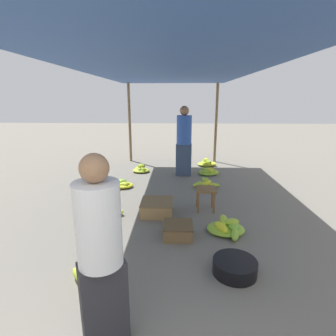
{
  "coord_description": "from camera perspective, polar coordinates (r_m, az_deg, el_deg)",
  "views": [
    {
      "loc": [
        0.15,
        -1.21,
        1.93
      ],
      "look_at": [
        0.0,
        2.91,
        0.83
      ],
      "focal_mm": 28.0,
      "sensor_mm": 36.0,
      "label": 1
    }
  ],
  "objects": [
    {
      "name": "canopy_post_back_left",
      "position": [
        8.27,
        -8.34,
        9.61
      ],
      "size": [
        0.08,
        0.08,
        2.38
      ],
      "primitive_type": "cylinder",
      "color": "olive",
      "rests_on": "ground"
    },
    {
      "name": "canopy_post_back_right",
      "position": [
        8.22,
        10.42,
        9.5
      ],
      "size": [
        0.08,
        0.08,
        2.38
      ],
      "primitive_type": "cylinder",
      "color": "olive",
      "rests_on": "ground"
    },
    {
      "name": "canopy_tarp",
      "position": [
        4.83,
        0.31,
        20.46
      ],
      "size": [
        3.05,
        7.0,
        0.04
      ],
      "primitive_type": "cube",
      "color": "#33569E",
      "rests_on": "canopy_post_front_left"
    },
    {
      "name": "vendor_foreground",
      "position": [
        2.11,
        -14.48,
        -17.42
      ],
      "size": [
        0.45,
        0.45,
        1.57
      ],
      "color": "#2D2D33",
      "rests_on": "ground"
    },
    {
      "name": "stool",
      "position": [
        4.66,
        8.24,
        -5.29
      ],
      "size": [
        0.34,
        0.34,
        0.41
      ],
      "color": "brown",
      "rests_on": "ground"
    },
    {
      "name": "basin_black",
      "position": [
        3.26,
        14.33,
        -20.12
      ],
      "size": [
        0.5,
        0.5,
        0.17
      ],
      "color": "black",
      "rests_on": "ground"
    },
    {
      "name": "banana_pile_left_0",
      "position": [
        3.17,
        -15.82,
        -21.03
      ],
      "size": [
        0.51,
        0.39,
        0.25
      ],
      "color": "#92BF32",
      "rests_on": "ground"
    },
    {
      "name": "banana_pile_left_1",
      "position": [
        4.64,
        -13.77,
        -8.92
      ],
      "size": [
        0.67,
        0.58,
        0.31
      ],
      "color": "yellow",
      "rests_on": "ground"
    },
    {
      "name": "banana_pile_left_2",
      "position": [
        7.1,
        -5.94,
        -0.24
      ],
      "size": [
        0.45,
        0.43,
        0.24
      ],
      "color": "#7BB636",
      "rests_on": "ground"
    },
    {
      "name": "banana_pile_left_3",
      "position": [
        5.94,
        -10.21,
        -3.58
      ],
      "size": [
        0.52,
        0.48,
        0.19
      ],
      "color": "yellow",
      "rests_on": "ground"
    },
    {
      "name": "banana_pile_right_0",
      "position": [
        4.08,
        12.66,
        -12.5
      ],
      "size": [
        0.56,
        0.65,
        0.21
      ],
      "color": "#7DB636",
      "rests_on": "ground"
    },
    {
      "name": "banana_pile_right_1",
      "position": [
        5.91,
        8.0,
        -3.51
      ],
      "size": [
        0.63,
        0.44,
        0.22
      ],
      "color": "#A4C62F",
      "rests_on": "ground"
    },
    {
      "name": "banana_pile_right_2",
      "position": [
        7.82,
        8.42,
        0.99
      ],
      "size": [
        0.57,
        0.48,
        0.22
      ],
      "color": "#ABC92E",
      "rests_on": "ground"
    },
    {
      "name": "banana_pile_right_3",
      "position": [
        6.95,
        8.83,
        -0.81
      ],
      "size": [
        0.57,
        0.55,
        0.19
      ],
      "color": "#ADC92D",
      "rests_on": "ground"
    },
    {
      "name": "crate_near",
      "position": [
        4.55,
        -2.42,
        -8.57
      ],
      "size": [
        0.54,
        0.54,
        0.24
      ],
      "color": "#9E7A4C",
      "rests_on": "ground"
    },
    {
      "name": "crate_mid",
      "position": [
        3.86,
        2.19,
        -13.37
      ],
      "size": [
        0.42,
        0.42,
        0.2
      ],
      "color": "brown",
      "rests_on": "ground"
    },
    {
      "name": "shopper_walking_mid",
      "position": [
        6.63,
        3.5,
        6.05
      ],
      "size": [
        0.41,
        0.4,
        1.76
      ],
      "color": "#384766",
      "rests_on": "ground"
    }
  ]
}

